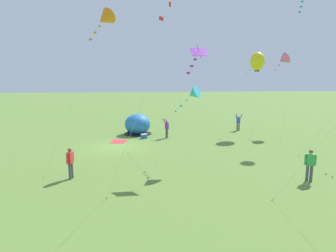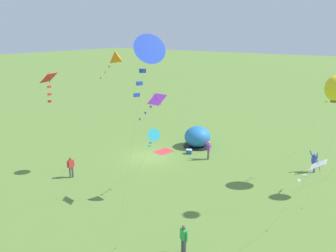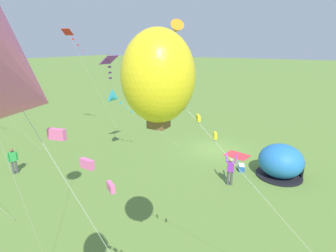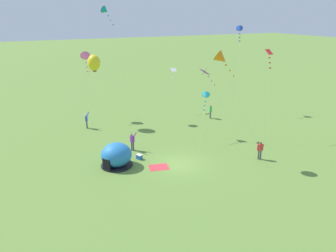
{
  "view_description": "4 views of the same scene",
  "coord_description": "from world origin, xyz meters",
  "px_view_note": "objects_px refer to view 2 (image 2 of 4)",
  "views": [
    {
      "loc": [
        21.54,
        0.45,
        5.09
      ],
      "look_at": [
        2.67,
        3.89,
        2.02
      ],
      "focal_mm": 28.0,
      "sensor_mm": 36.0,
      "label": 1
    },
    {
      "loc": [
        22.28,
        18.07,
        11.31
      ],
      "look_at": [
        -1.09,
        1.29,
        2.96
      ],
      "focal_mm": 35.0,
      "sensor_mm": 36.0,
      "label": 2
    },
    {
      "loc": [
        -6.28,
        18.6,
        7.97
      ],
      "look_at": [
        2.56,
        2.98,
        2.39
      ],
      "focal_mm": 28.0,
      "sensor_mm": 36.0,
      "label": 3
    },
    {
      "loc": [
        -12.37,
        -23.43,
        12.82
      ],
      "look_at": [
        -0.41,
        1.33,
        3.26
      ],
      "focal_mm": 35.0,
      "sensor_mm": 36.0,
      "label": 4
    }
  ],
  "objects_px": {
    "person_flying_kite": "(208,149)",
    "kite_white": "(314,169)",
    "kite_yellow": "(335,88)",
    "popup_tent": "(197,137)",
    "person_with_toddler": "(314,161)",
    "kite_blue": "(146,55)",
    "person_center_field": "(184,238)",
    "cooler_box": "(189,152)",
    "person_near_tent": "(71,166)",
    "kite_cyan": "(153,136)",
    "kite_purple": "(155,103)",
    "kite_red": "(49,84)",
    "kite_orange": "(114,60)"
  },
  "relations": [
    {
      "from": "kite_cyan",
      "to": "kite_yellow",
      "type": "relative_size",
      "value": 0.61
    },
    {
      "from": "kite_blue",
      "to": "person_flying_kite",
      "type": "bearing_deg",
      "value": -157.12
    },
    {
      "from": "kite_red",
      "to": "kite_blue",
      "type": "distance_m",
      "value": 10.23
    },
    {
      "from": "kite_orange",
      "to": "person_flying_kite",
      "type": "bearing_deg",
      "value": 141.31
    },
    {
      "from": "cooler_box",
      "to": "kite_purple",
      "type": "bearing_deg",
      "value": 16.79
    },
    {
      "from": "cooler_box",
      "to": "popup_tent",
      "type": "bearing_deg",
      "value": -168.99
    },
    {
      "from": "popup_tent",
      "to": "kite_white",
      "type": "height_order",
      "value": "kite_white"
    },
    {
      "from": "person_flying_kite",
      "to": "kite_white",
      "type": "distance_m",
      "value": 15.12
    },
    {
      "from": "popup_tent",
      "to": "person_center_field",
      "type": "xyz_separation_m",
      "value": [
        14.91,
        8.04,
        -0.03
      ]
    },
    {
      "from": "kite_white",
      "to": "popup_tent",
      "type": "bearing_deg",
      "value": -132.58
    },
    {
      "from": "kite_white",
      "to": "person_with_toddler",
      "type": "bearing_deg",
      "value": -169.85
    },
    {
      "from": "person_with_toddler",
      "to": "kite_orange",
      "type": "height_order",
      "value": "kite_orange"
    },
    {
      "from": "person_center_field",
      "to": "kite_yellow",
      "type": "bearing_deg",
      "value": 163.11
    },
    {
      "from": "person_near_tent",
      "to": "kite_white",
      "type": "xyz_separation_m",
      "value": [
        -0.03,
        17.72,
        4.29
      ]
    },
    {
      "from": "person_near_tent",
      "to": "person_with_toddler",
      "type": "xyz_separation_m",
      "value": [
        -12.39,
        15.51,
        0.03
      ]
    },
    {
      "from": "kite_red",
      "to": "kite_purple",
      "type": "bearing_deg",
      "value": 158.73
    },
    {
      "from": "kite_white",
      "to": "kite_yellow",
      "type": "distance_m",
      "value": 11.04
    },
    {
      "from": "person_flying_kite",
      "to": "person_with_toddler",
      "type": "distance_m",
      "value": 8.87
    },
    {
      "from": "popup_tent",
      "to": "person_with_toddler",
      "type": "bearing_deg",
      "value": 90.71
    },
    {
      "from": "person_flying_kite",
      "to": "kite_yellow",
      "type": "bearing_deg",
      "value": 95.83
    },
    {
      "from": "person_flying_kite",
      "to": "kite_blue",
      "type": "distance_m",
      "value": 21.6
    },
    {
      "from": "person_near_tent",
      "to": "kite_cyan",
      "type": "relative_size",
      "value": 0.34
    },
    {
      "from": "person_with_toddler",
      "to": "kite_blue",
      "type": "bearing_deg",
      "value": -2.77
    },
    {
      "from": "cooler_box",
      "to": "kite_purple",
      "type": "xyz_separation_m",
      "value": [
        8.55,
        2.58,
        6.61
      ]
    },
    {
      "from": "cooler_box",
      "to": "kite_blue",
      "type": "distance_m",
      "value": 22.9
    },
    {
      "from": "person_flying_kite",
      "to": "kite_purple",
      "type": "distance_m",
      "value": 10.24
    },
    {
      "from": "person_near_tent",
      "to": "kite_purple",
      "type": "bearing_deg",
      "value": 100.8
    },
    {
      "from": "person_near_tent",
      "to": "person_with_toddler",
      "type": "bearing_deg",
      "value": 128.63
    },
    {
      "from": "person_near_tent",
      "to": "person_flying_kite",
      "type": "bearing_deg",
      "value": 144.47
    },
    {
      "from": "person_flying_kite",
      "to": "person_with_toddler",
      "type": "bearing_deg",
      "value": 106.82
    },
    {
      "from": "person_flying_kite",
      "to": "kite_yellow",
      "type": "height_order",
      "value": "kite_yellow"
    },
    {
      "from": "kite_orange",
      "to": "kite_purple",
      "type": "relative_size",
      "value": 1.32
    },
    {
      "from": "cooler_box",
      "to": "kite_purple",
      "type": "height_order",
      "value": "kite_purple"
    },
    {
      "from": "kite_cyan",
      "to": "kite_purple",
      "type": "relative_size",
      "value": 0.68
    },
    {
      "from": "popup_tent",
      "to": "kite_yellow",
      "type": "bearing_deg",
      "value": 83.15
    },
    {
      "from": "kite_cyan",
      "to": "person_flying_kite",
      "type": "bearing_deg",
      "value": -178.64
    },
    {
      "from": "person_near_tent",
      "to": "person_with_toddler",
      "type": "distance_m",
      "value": 19.85
    },
    {
      "from": "popup_tent",
      "to": "kite_cyan",
      "type": "bearing_deg",
      "value": 14.58
    },
    {
      "from": "person_with_toddler",
      "to": "kite_purple",
      "type": "height_order",
      "value": "kite_purple"
    },
    {
      "from": "cooler_box",
      "to": "kite_yellow",
      "type": "xyz_separation_m",
      "value": [
        -0.83,
        11.68,
        7.15
      ]
    },
    {
      "from": "kite_orange",
      "to": "kite_red",
      "type": "xyz_separation_m",
      "value": [
        8.12,
        3.16,
        -0.59
      ]
    },
    {
      "from": "kite_yellow",
      "to": "popup_tent",
      "type": "bearing_deg",
      "value": -96.85
    },
    {
      "from": "person_flying_kite",
      "to": "person_center_field",
      "type": "distance_m",
      "value": 13.61
    },
    {
      "from": "person_center_field",
      "to": "kite_white",
      "type": "height_order",
      "value": "kite_white"
    },
    {
      "from": "kite_blue",
      "to": "kite_cyan",
      "type": "bearing_deg",
      "value": -142.29
    },
    {
      "from": "cooler_box",
      "to": "kite_yellow",
      "type": "height_order",
      "value": "kite_yellow"
    },
    {
      "from": "kite_white",
      "to": "kite_cyan",
      "type": "bearing_deg",
      "value": -97.93
    },
    {
      "from": "cooler_box",
      "to": "person_flying_kite",
      "type": "distance_m",
      "value": 2.3
    },
    {
      "from": "person_with_toddler",
      "to": "kite_blue",
      "type": "height_order",
      "value": "kite_blue"
    },
    {
      "from": "person_center_field",
      "to": "kite_yellow",
      "type": "xyz_separation_m",
      "value": [
        -13.45,
        4.08,
        6.41
      ]
    }
  ]
}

